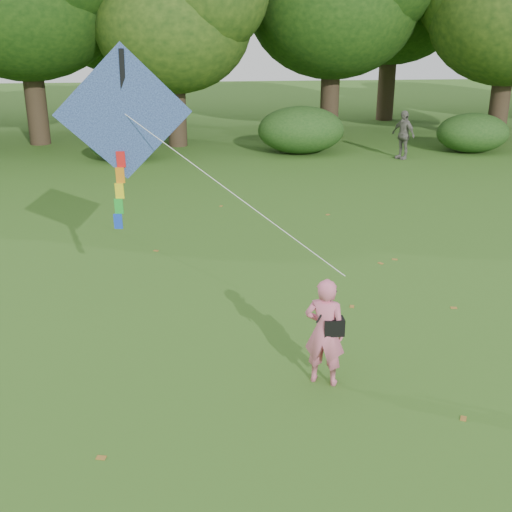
{
  "coord_description": "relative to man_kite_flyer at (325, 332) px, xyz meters",
  "views": [
    {
      "loc": [
        -1.34,
        -7.81,
        5.16
      ],
      "look_at": [
        -0.38,
        2.0,
        1.5
      ],
      "focal_mm": 45.0,
      "sensor_mm": 36.0,
      "label": 1
    }
  ],
  "objects": [
    {
      "name": "tree_line",
      "position": [
        1.18,
        22.39,
        4.76
      ],
      "size": [
        54.7,
        15.3,
        9.48
      ],
      "color": "#3A2D1E",
      "rests_on": "ground"
    },
    {
      "name": "shrub_band",
      "position": [
        -1.21,
        17.12,
        0.02
      ],
      "size": [
        39.15,
        3.22,
        1.88
      ],
      "color": "#264919",
      "rests_on": "ground"
    },
    {
      "name": "fallen_leaves",
      "position": [
        0.42,
        3.35,
        -0.83
      ],
      "size": [
        6.23,
        13.07,
        0.01
      ],
      "color": "olive",
      "rests_on": "ground"
    },
    {
      "name": "crossbody_bag",
      "position": [
        0.12,
        -0.03,
        0.11
      ],
      "size": [
        0.43,
        0.2,
        0.69
      ],
      "color": "black",
      "rests_on": "ground"
    },
    {
      "name": "ground",
      "position": [
        -0.49,
        -0.49,
        -0.84
      ],
      "size": [
        100.0,
        100.0,
        0.0
      ],
      "primitive_type": "plane",
      "color": "#265114",
      "rests_on": "ground"
    },
    {
      "name": "flying_kite",
      "position": [
        -2.9,
        2.03,
        2.87
      ],
      "size": [
        4.22,
        2.3,
        3.11
      ],
      "color": "#295CB3",
      "rests_on": "ground"
    },
    {
      "name": "bystander_right",
      "position": [
        6.26,
        15.9,
        0.09
      ],
      "size": [
        0.93,
        1.17,
        1.86
      ],
      "primitive_type": "imported",
      "rotation": [
        0.0,
        0.0,
        -1.05
      ],
      "color": "slate",
      "rests_on": "ground"
    },
    {
      "name": "man_kite_flyer",
      "position": [
        0.0,
        0.0,
        0.0
      ],
      "size": [
        0.72,
        0.62,
        1.68
      ],
      "primitive_type": "imported",
      "rotation": [
        0.0,
        0.0,
        2.71
      ],
      "color": "#D96684",
      "rests_on": "ground"
    }
  ]
}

